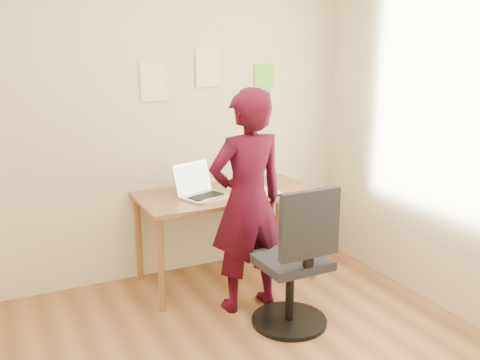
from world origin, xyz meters
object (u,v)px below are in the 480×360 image
desk (227,203)px  laptop (201,190)px  phone (274,194)px  office_chair (296,269)px  person (247,202)px

desk → laptop: 0.27m
phone → laptop: bearing=166.3°
desk → office_chair: size_ratio=1.39×
laptop → office_chair: 1.02m
laptop → desk: bearing=-16.8°
phone → desk: bearing=152.4°
office_chair → desk: bearing=94.6°
laptop → office_chair: size_ratio=0.43×
person → office_chair: bearing=107.5°
desk → office_chair: (0.09, -0.91, -0.22)m
desk → office_chair: office_chair is taller
laptop → office_chair: bearing=-91.6°
laptop → person: 0.50m
phone → person: bearing=-137.4°
phone → office_chair: 0.80m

